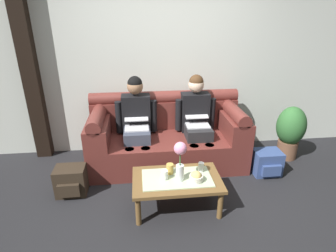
{
  "coord_description": "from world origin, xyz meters",
  "views": [
    {
      "loc": [
        -0.36,
        -2.24,
        1.99
      ],
      "look_at": [
        -0.02,
        0.85,
        0.68
      ],
      "focal_mm": 29.09,
      "sensor_mm": 36.0,
      "label": 1
    }
  ],
  "objects_px": {
    "snack_bowl": "(196,177)",
    "cup_near_right": "(164,175)",
    "person_right": "(196,117)",
    "potted_plant": "(290,130)",
    "person_left": "(136,119)",
    "cup_far_center": "(201,167)",
    "couch": "(167,137)",
    "backpack_left": "(71,181)",
    "backpack_right": "(267,163)",
    "coffee_table": "(177,182)",
    "flower_vase": "(180,157)",
    "cup_near_left": "(170,169)"
  },
  "relations": [
    {
      "from": "couch",
      "to": "snack_bowl",
      "type": "height_order",
      "value": "couch"
    },
    {
      "from": "person_left",
      "to": "cup_far_center",
      "type": "distance_m",
      "value": 1.16
    },
    {
      "from": "cup_far_center",
      "to": "cup_near_right",
      "type": "bearing_deg",
      "value": -165.46
    },
    {
      "from": "cup_far_center",
      "to": "backpack_right",
      "type": "relative_size",
      "value": 0.31
    },
    {
      "from": "cup_near_right",
      "to": "backpack_left",
      "type": "distance_m",
      "value": 1.15
    },
    {
      "from": "snack_bowl",
      "to": "potted_plant",
      "type": "bearing_deg",
      "value": 32.23
    },
    {
      "from": "couch",
      "to": "person_right",
      "type": "distance_m",
      "value": 0.5
    },
    {
      "from": "flower_vase",
      "to": "backpack_left",
      "type": "relative_size",
      "value": 1.26
    },
    {
      "from": "person_left",
      "to": "backpack_right",
      "type": "xyz_separation_m",
      "value": [
        1.68,
        -0.47,
        -0.5
      ]
    },
    {
      "from": "person_right",
      "to": "potted_plant",
      "type": "relative_size",
      "value": 1.57
    },
    {
      "from": "backpack_left",
      "to": "potted_plant",
      "type": "height_order",
      "value": "potted_plant"
    },
    {
      "from": "cup_far_center",
      "to": "backpack_right",
      "type": "distance_m",
      "value": 1.11
    },
    {
      "from": "person_left",
      "to": "flower_vase",
      "type": "distance_m",
      "value": 1.12
    },
    {
      "from": "person_right",
      "to": "cup_far_center",
      "type": "relative_size",
      "value": 11.32
    },
    {
      "from": "cup_near_right",
      "to": "potted_plant",
      "type": "relative_size",
      "value": 0.13
    },
    {
      "from": "person_right",
      "to": "backpack_left",
      "type": "xyz_separation_m",
      "value": [
        -1.6,
        -0.63,
        -0.49
      ]
    },
    {
      "from": "flower_vase",
      "to": "cup_far_center",
      "type": "xyz_separation_m",
      "value": [
        0.26,
        0.14,
        -0.22
      ]
    },
    {
      "from": "cup_near_left",
      "to": "cup_near_right",
      "type": "height_order",
      "value": "cup_near_left"
    },
    {
      "from": "person_right",
      "to": "cup_near_right",
      "type": "relative_size",
      "value": 11.71
    },
    {
      "from": "flower_vase",
      "to": "backpack_right",
      "type": "relative_size",
      "value": 1.24
    },
    {
      "from": "coffee_table",
      "to": "cup_near_left",
      "type": "bearing_deg",
      "value": 124.72
    },
    {
      "from": "flower_vase",
      "to": "backpack_right",
      "type": "bearing_deg",
      "value": 24.4
    },
    {
      "from": "person_right",
      "to": "backpack_right",
      "type": "height_order",
      "value": "person_right"
    },
    {
      "from": "coffee_table",
      "to": "snack_bowl",
      "type": "bearing_deg",
      "value": -23.52
    },
    {
      "from": "couch",
      "to": "person_left",
      "type": "distance_m",
      "value": 0.5
    },
    {
      "from": "person_right",
      "to": "cup_near_right",
      "type": "distance_m",
      "value": 1.17
    },
    {
      "from": "person_left",
      "to": "cup_near_left",
      "type": "bearing_deg",
      "value": -69.09
    },
    {
      "from": "couch",
      "to": "coffee_table",
      "type": "height_order",
      "value": "couch"
    },
    {
      "from": "snack_bowl",
      "to": "cup_near_right",
      "type": "relative_size",
      "value": 1.36
    },
    {
      "from": "cup_far_center",
      "to": "backpack_right",
      "type": "bearing_deg",
      "value": 23.36
    },
    {
      "from": "backpack_right",
      "to": "potted_plant",
      "type": "distance_m",
      "value": 0.68
    },
    {
      "from": "coffee_table",
      "to": "potted_plant",
      "type": "relative_size",
      "value": 1.2
    },
    {
      "from": "person_left",
      "to": "flower_vase",
      "type": "relative_size",
      "value": 2.81
    },
    {
      "from": "snack_bowl",
      "to": "cup_near_right",
      "type": "bearing_deg",
      "value": 168.47
    },
    {
      "from": "backpack_left",
      "to": "backpack_right",
      "type": "xyz_separation_m",
      "value": [
        2.46,
        0.15,
        -0.01
      ]
    },
    {
      "from": "snack_bowl",
      "to": "potted_plant",
      "type": "relative_size",
      "value": 0.18
    },
    {
      "from": "snack_bowl",
      "to": "backpack_right",
      "type": "height_order",
      "value": "snack_bowl"
    },
    {
      "from": "cup_near_left",
      "to": "backpack_right",
      "type": "height_order",
      "value": "cup_near_left"
    },
    {
      "from": "cup_far_center",
      "to": "snack_bowl",
      "type": "bearing_deg",
      "value": -117.31
    },
    {
      "from": "coffee_table",
      "to": "backpack_right",
      "type": "height_order",
      "value": "coffee_table"
    },
    {
      "from": "snack_bowl",
      "to": "backpack_left",
      "type": "xyz_separation_m",
      "value": [
        -1.38,
        0.45,
        -0.24
      ]
    },
    {
      "from": "couch",
      "to": "backpack_left",
      "type": "relative_size",
      "value": 6.04
    },
    {
      "from": "cup_near_left",
      "to": "backpack_right",
      "type": "distance_m",
      "value": 1.42
    },
    {
      "from": "flower_vase",
      "to": "coffee_table",
      "type": "bearing_deg",
      "value": 116.62
    },
    {
      "from": "coffee_table",
      "to": "cup_far_center",
      "type": "xyz_separation_m",
      "value": [
        0.28,
        0.09,
        0.11
      ]
    },
    {
      "from": "couch",
      "to": "flower_vase",
      "type": "height_order",
      "value": "couch"
    },
    {
      "from": "couch",
      "to": "backpack_right",
      "type": "relative_size",
      "value": 5.93
    },
    {
      "from": "flower_vase",
      "to": "cup_near_right",
      "type": "distance_m",
      "value": 0.27
    },
    {
      "from": "cup_far_center",
      "to": "flower_vase",
      "type": "bearing_deg",
      "value": -151.75
    },
    {
      "from": "snack_bowl",
      "to": "cup_near_right",
      "type": "xyz_separation_m",
      "value": [
        -0.32,
        0.07,
        0.01
      ]
    }
  ]
}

